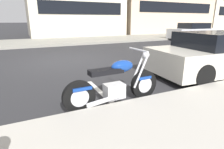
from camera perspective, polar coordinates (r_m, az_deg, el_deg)
name	(u,v)px	position (r m, az deg, el deg)	size (l,w,h in m)	color
ground_plane	(67,61)	(8.04, -13.90, 4.03)	(260.00, 260.00, 0.00)	#28282B
sidewalk_far_curb	(169,36)	(20.19, 17.18, 11.27)	(120.00, 5.00, 0.14)	gray
parking_stall_stripe	(104,95)	(4.27, -2.40, -6.50)	(0.12, 2.20, 0.01)	silver
parked_motorcycle	(115,85)	(3.70, 1.04, -3.21)	(2.10, 0.62, 1.11)	black
parked_car_far_down_curb	(217,54)	(6.75, 29.63, 5.49)	(4.40, 2.15, 1.32)	beige
car_opposite_curb	(194,32)	(17.92, 23.99, 11.97)	(4.63, 1.88, 1.44)	silver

